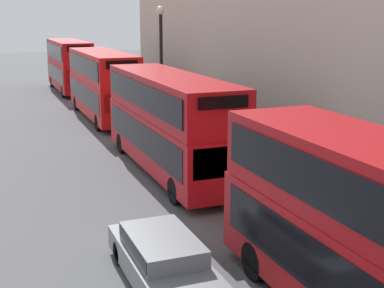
{
  "coord_description": "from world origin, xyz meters",
  "views": [
    {
      "loc": [
        -5.65,
        -2.36,
        6.66
      ],
      "look_at": [
        0.48,
        13.26,
        2.59
      ],
      "focal_mm": 50.0,
      "sensor_mm": 36.0,
      "label": 1
    }
  ],
  "objects_px": {
    "bus_trailing": "(69,64)",
    "car_hatchback": "(163,259)",
    "bus_second_in_queue": "(169,119)",
    "bus_third_in_queue": "(103,82)"
  },
  "relations": [
    {
      "from": "bus_second_in_queue",
      "to": "car_hatchback",
      "type": "xyz_separation_m",
      "value": [
        -3.4,
        -9.36,
        -1.65
      ]
    },
    {
      "from": "bus_second_in_queue",
      "to": "bus_trailing",
      "type": "bearing_deg",
      "value": 90.0
    },
    {
      "from": "bus_second_in_queue",
      "to": "bus_third_in_queue",
      "type": "relative_size",
      "value": 1.03
    },
    {
      "from": "bus_second_in_queue",
      "to": "bus_third_in_queue",
      "type": "xyz_separation_m",
      "value": [
        -0.0,
        13.23,
        0.06
      ]
    },
    {
      "from": "bus_second_in_queue",
      "to": "bus_trailing",
      "type": "distance_m",
      "value": 26.97
    },
    {
      "from": "bus_trailing",
      "to": "car_hatchback",
      "type": "distance_m",
      "value": 36.53
    },
    {
      "from": "bus_third_in_queue",
      "to": "car_hatchback",
      "type": "relative_size",
      "value": 2.24
    },
    {
      "from": "bus_second_in_queue",
      "to": "bus_trailing",
      "type": "relative_size",
      "value": 1.06
    },
    {
      "from": "car_hatchback",
      "to": "bus_third_in_queue",
      "type": "bearing_deg",
      "value": 81.44
    },
    {
      "from": "car_hatchback",
      "to": "bus_trailing",
      "type": "bearing_deg",
      "value": 84.65
    }
  ]
}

